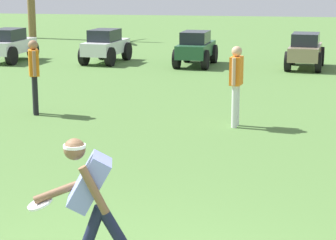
{
  "coord_description": "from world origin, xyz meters",
  "views": [
    {
      "loc": [
        1.48,
        -5.08,
        2.92
      ],
      "look_at": [
        -0.05,
        3.73,
        0.9
      ],
      "focal_mm": 70.0,
      "sensor_mm": 36.0,
      "label": 1
    }
  ],
  "objects_px": {
    "parked_car_slot_c": "(106,45)",
    "frisbee_in_flight": "(40,203)",
    "parked_car_slot_d": "(196,48)",
    "parked_car_slot_e": "(305,50)",
    "frisbee_thrower": "(91,199)",
    "parked_car_slot_b": "(10,45)",
    "teammate_midfield": "(34,70)",
    "teammate_near_sideline": "(236,79)"
  },
  "relations": [
    {
      "from": "parked_car_slot_c",
      "to": "frisbee_thrower",
      "type": "bearing_deg",
      "value": -75.36
    },
    {
      "from": "frisbee_thrower",
      "to": "frisbee_in_flight",
      "type": "relative_size",
      "value": 3.97
    },
    {
      "from": "frisbee_in_flight",
      "to": "parked_car_slot_c",
      "type": "xyz_separation_m",
      "value": [
        -3.39,
        15.01,
        -0.12
      ]
    },
    {
      "from": "frisbee_thrower",
      "to": "parked_car_slot_e",
      "type": "xyz_separation_m",
      "value": [
        2.5,
        14.83,
        -0.22
      ]
    },
    {
      "from": "teammate_near_sideline",
      "to": "parked_car_slot_d",
      "type": "xyz_separation_m",
      "value": [
        -1.85,
        8.25,
        -0.38
      ]
    },
    {
      "from": "parked_car_slot_b",
      "to": "parked_car_slot_e",
      "type": "relative_size",
      "value": 0.99
    },
    {
      "from": "parked_car_slot_b",
      "to": "parked_car_slot_c",
      "type": "xyz_separation_m",
      "value": [
        3.21,
        0.31,
        0.0
      ]
    },
    {
      "from": "frisbee_in_flight",
      "to": "teammate_midfield",
      "type": "height_order",
      "value": "teammate_midfield"
    },
    {
      "from": "frisbee_in_flight",
      "to": "parked_car_slot_c",
      "type": "distance_m",
      "value": 15.39
    },
    {
      "from": "teammate_midfield",
      "to": "parked_car_slot_b",
      "type": "relative_size",
      "value": 0.69
    },
    {
      "from": "teammate_near_sideline",
      "to": "parked_car_slot_e",
      "type": "relative_size",
      "value": 0.68
    },
    {
      "from": "parked_car_slot_c",
      "to": "frisbee_in_flight",
      "type": "bearing_deg",
      "value": -77.27
    },
    {
      "from": "parked_car_slot_b",
      "to": "parked_car_slot_e",
      "type": "height_order",
      "value": "same"
    },
    {
      "from": "frisbee_thrower",
      "to": "parked_car_slot_d",
      "type": "distance_m",
      "value": 14.89
    },
    {
      "from": "teammate_near_sideline",
      "to": "parked_car_slot_b",
      "type": "xyz_separation_m",
      "value": [
        -8.09,
        8.17,
        -0.38
      ]
    },
    {
      "from": "parked_car_slot_b",
      "to": "teammate_near_sideline",
      "type": "bearing_deg",
      "value": -45.28
    },
    {
      "from": "teammate_midfield",
      "to": "frisbee_in_flight",
      "type": "bearing_deg",
      "value": -68.51
    },
    {
      "from": "teammate_midfield",
      "to": "parked_car_slot_e",
      "type": "relative_size",
      "value": 0.68
    },
    {
      "from": "parked_car_slot_b",
      "to": "parked_car_slot_d",
      "type": "distance_m",
      "value": 6.23
    },
    {
      "from": "parked_car_slot_e",
      "to": "frisbee_thrower",
      "type": "bearing_deg",
      "value": -99.56
    },
    {
      "from": "parked_car_slot_d",
      "to": "parked_car_slot_e",
      "type": "distance_m",
      "value": 3.42
    },
    {
      "from": "teammate_near_sideline",
      "to": "teammate_midfield",
      "type": "relative_size",
      "value": 1.0
    },
    {
      "from": "frisbee_thrower",
      "to": "parked_car_slot_d",
      "type": "bearing_deg",
      "value": 93.54
    },
    {
      "from": "teammate_midfield",
      "to": "parked_car_slot_d",
      "type": "xyz_separation_m",
      "value": [
        2.37,
        7.84,
        -0.38
      ]
    },
    {
      "from": "frisbee_in_flight",
      "to": "teammate_midfield",
      "type": "distance_m",
      "value": 7.48
    },
    {
      "from": "frisbee_thrower",
      "to": "frisbee_in_flight",
      "type": "xyz_separation_m",
      "value": [
        -0.55,
        0.07,
        -0.11
      ]
    },
    {
      "from": "frisbee_thrower",
      "to": "parked_car_slot_d",
      "type": "relative_size",
      "value": 0.62
    },
    {
      "from": "teammate_midfield",
      "to": "teammate_near_sideline",
      "type": "bearing_deg",
      "value": -5.63
    },
    {
      "from": "parked_car_slot_d",
      "to": "parked_car_slot_b",
      "type": "bearing_deg",
      "value": -179.2
    },
    {
      "from": "parked_car_slot_c",
      "to": "parked_car_slot_d",
      "type": "bearing_deg",
      "value": -4.17
    },
    {
      "from": "frisbee_in_flight",
      "to": "parked_car_slot_d",
      "type": "xyz_separation_m",
      "value": [
        -0.37,
        14.79,
        -0.12
      ]
    },
    {
      "from": "frisbee_thrower",
      "to": "parked_car_slot_b",
      "type": "relative_size",
      "value": 0.61
    },
    {
      "from": "frisbee_in_flight",
      "to": "parked_car_slot_b",
      "type": "bearing_deg",
      "value": 114.19
    },
    {
      "from": "frisbee_in_flight",
      "to": "parked_car_slot_e",
      "type": "distance_m",
      "value": 15.07
    },
    {
      "from": "frisbee_thrower",
      "to": "teammate_near_sideline",
      "type": "distance_m",
      "value": 6.67
    },
    {
      "from": "parked_car_slot_d",
      "to": "parked_car_slot_e",
      "type": "relative_size",
      "value": 0.99
    },
    {
      "from": "teammate_near_sideline",
      "to": "parked_car_slot_c",
      "type": "xyz_separation_m",
      "value": [
        -4.87,
        8.47,
        -0.38
      ]
    },
    {
      "from": "parked_car_slot_b",
      "to": "parked_car_slot_d",
      "type": "height_order",
      "value": "same"
    },
    {
      "from": "parked_car_slot_d",
      "to": "parked_car_slot_e",
      "type": "bearing_deg",
      "value": -0.45
    },
    {
      "from": "teammate_midfield",
      "to": "parked_car_slot_d",
      "type": "bearing_deg",
      "value": 73.2
    },
    {
      "from": "parked_car_slot_b",
      "to": "parked_car_slot_e",
      "type": "bearing_deg",
      "value": 0.35
    },
    {
      "from": "parked_car_slot_e",
      "to": "teammate_midfield",
      "type": "bearing_deg",
      "value": -126.52
    }
  ]
}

